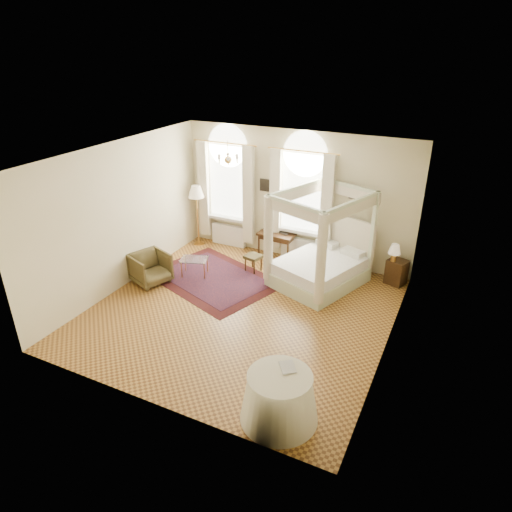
{
  "coord_description": "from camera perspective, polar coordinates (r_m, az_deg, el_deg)",
  "views": [
    {
      "loc": [
        3.87,
        -7.25,
        5.24
      ],
      "look_at": [
        0.15,
        0.4,
        1.16
      ],
      "focal_mm": 32.0,
      "sensor_mm": 36.0,
      "label": 1
    }
  ],
  "objects": [
    {
      "name": "window_right",
      "position": [
        11.4,
        5.68,
        6.28
      ],
      "size": [
        1.62,
        0.27,
        3.29
      ],
      "color": "white",
      "rests_on": "room_walls"
    },
    {
      "name": "chandelier",
      "position": [
        9.98,
        -3.51,
        12.05
      ],
      "size": [
        0.51,
        0.45,
        0.5
      ],
      "color": "gold",
      "rests_on": "room_walls"
    },
    {
      "name": "stool",
      "position": [
        11.2,
        -0.34,
        -0.23
      ],
      "size": [
        0.44,
        0.44,
        0.43
      ],
      "color": "#483D1F",
      "rests_on": "ground"
    },
    {
      "name": "canopy_bed",
      "position": [
        10.68,
        7.86,
        -0.98
      ],
      "size": [
        2.24,
        2.46,
        2.22
      ],
      "color": "beige",
      "rests_on": "ground"
    },
    {
      "name": "ground",
      "position": [
        9.75,
        -1.85,
        -6.92
      ],
      "size": [
        6.0,
        6.0,
        0.0
      ],
      "primitive_type": "plane",
      "color": "#AA7731",
      "rests_on": "ground"
    },
    {
      "name": "floor_lamp",
      "position": [
        12.44,
        -7.48,
        7.62
      ],
      "size": [
        0.43,
        0.43,
        1.69
      ],
      "color": "gold",
      "rests_on": "ground"
    },
    {
      "name": "laptop",
      "position": [
        11.74,
        3.55,
        2.91
      ],
      "size": [
        0.37,
        0.3,
        0.03
      ],
      "primitive_type": "imported",
      "rotation": [
        0.0,
        0.0,
        2.83
      ],
      "color": "black",
      "rests_on": "writing_desk"
    },
    {
      "name": "side_table",
      "position": [
        7.12,
        2.94,
        -17.26
      ],
      "size": [
        1.19,
        1.19,
        0.81
      ],
      "color": "#ECE8CD",
      "rests_on": "ground"
    },
    {
      "name": "coffee_table",
      "position": [
        11.08,
        -7.72,
        -0.56
      ],
      "size": [
        0.75,
        0.64,
        0.44
      ],
      "color": "silver",
      "rests_on": "ground"
    },
    {
      "name": "window_left",
      "position": [
        12.24,
        -3.63,
        7.72
      ],
      "size": [
        1.62,
        0.27,
        3.29
      ],
      "color": "white",
      "rests_on": "room_walls"
    },
    {
      "name": "armchair",
      "position": [
        10.96,
        -13.06,
        -1.49
      ],
      "size": [
        1.04,
        1.02,
        0.74
      ],
      "primitive_type": "imported",
      "rotation": [
        0.0,
        0.0,
        1.21
      ],
      "color": "#493E1F",
      "rests_on": "ground"
    },
    {
      "name": "oriental_rug",
      "position": [
        11.03,
        -5.36,
        -2.82
      ],
      "size": [
        3.5,
        2.99,
        0.01
      ],
      "color": "#41110F",
      "rests_on": "ground"
    },
    {
      "name": "nightstand",
      "position": [
        11.16,
        17.15,
        -1.9
      ],
      "size": [
        0.52,
        0.5,
        0.6
      ],
      "primitive_type": "cube",
      "rotation": [
        0.0,
        0.0,
        -0.34
      ],
      "color": "#3B2510",
      "rests_on": "ground"
    },
    {
      "name": "writing_desk",
      "position": [
        11.77,
        2.57,
        2.39
      ],
      "size": [
        0.96,
        0.52,
        0.7
      ],
      "color": "#3B2510",
      "rests_on": "ground"
    },
    {
      "name": "room_walls",
      "position": [
        8.84,
        -2.03,
        3.96
      ],
      "size": [
        6.0,
        6.0,
        6.0
      ],
      "color": "beige",
      "rests_on": "ground"
    },
    {
      "name": "wall_pictures",
      "position": [
        11.4,
        5.41,
        8.42
      ],
      "size": [
        2.54,
        0.03,
        0.39
      ],
      "color": "black",
      "rests_on": "room_walls"
    },
    {
      "name": "nightstand_lamp",
      "position": [
        10.85,
        16.94,
        0.71
      ],
      "size": [
        0.28,
        0.28,
        0.42
      ],
      "color": "gold",
      "rests_on": "nightstand"
    },
    {
      "name": "book",
      "position": [
        6.96,
        3.07,
        -13.82
      ],
      "size": [
        0.35,
        0.37,
        0.03
      ],
      "primitive_type": "imported",
      "rotation": [
        0.0,
        0.0,
        0.62
      ],
      "color": "black",
      "rests_on": "side_table"
    }
  ]
}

